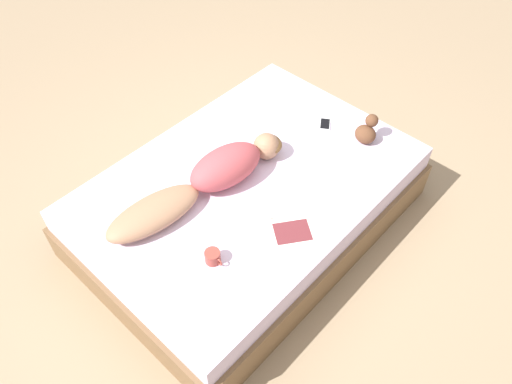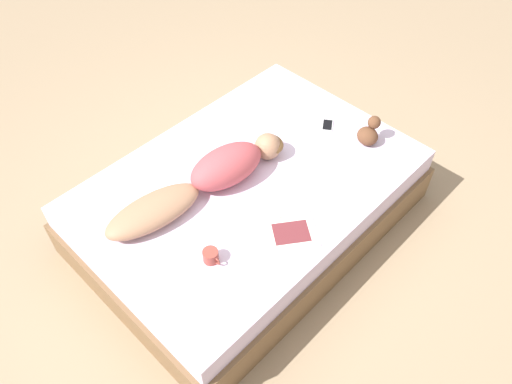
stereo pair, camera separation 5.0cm
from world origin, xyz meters
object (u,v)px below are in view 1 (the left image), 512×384
Objects in this scene: open_magazine at (288,217)px; coffee_mug at (213,257)px; cell_phone at (325,124)px; person at (208,179)px.

coffee_mug is (-0.11, -0.54, 0.04)m from open_magazine.
coffee_mug is 0.79× the size of cell_phone.
person is at bearing -125.87° from open_magazine.
person is 0.56m from coffee_mug.
person reaches higher than coffee_mug.
open_magazine is at bearing -101.20° from cell_phone.
open_magazine is at bearing 78.61° from coffee_mug.
person is at bearing 139.00° from coffee_mug.
coffee_mug is 1.41m from cell_phone.
coffee_mug is at bearing -65.07° from open_magazine.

